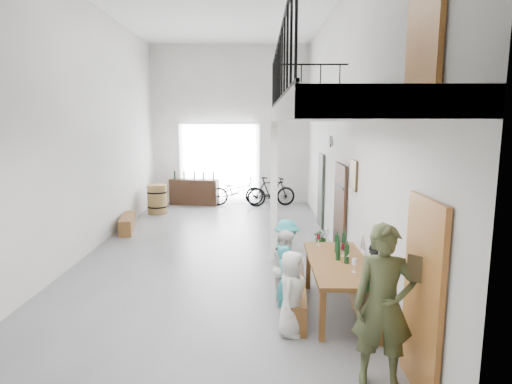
{
  "coord_description": "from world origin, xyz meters",
  "views": [
    {
      "loc": [
        0.99,
        -9.13,
        2.85
      ],
      "look_at": [
        0.93,
        -0.5,
        1.45
      ],
      "focal_mm": 30.0,
      "sensor_mm": 36.0,
      "label": 1
    }
  ],
  "objects_px": {
    "serving_counter": "(194,192)",
    "bicycle_near": "(237,191)",
    "tasting_table": "(339,267)",
    "host_standing": "(383,306)",
    "oak_barrel": "(157,199)",
    "bench_inner": "(295,296)",
    "side_bench": "(128,223)"
  },
  "relations": [
    {
      "from": "serving_counter",
      "to": "bicycle_near",
      "type": "relative_size",
      "value": 0.91
    },
    {
      "from": "tasting_table",
      "to": "host_standing",
      "type": "relative_size",
      "value": 1.18
    },
    {
      "from": "oak_barrel",
      "to": "host_standing",
      "type": "relative_size",
      "value": 0.51
    },
    {
      "from": "tasting_table",
      "to": "oak_barrel",
      "type": "distance_m",
      "value": 8.35
    },
    {
      "from": "tasting_table",
      "to": "serving_counter",
      "type": "height_order",
      "value": "serving_counter"
    },
    {
      "from": "host_standing",
      "to": "bicycle_near",
      "type": "relative_size",
      "value": 0.96
    },
    {
      "from": "oak_barrel",
      "to": "bicycle_near",
      "type": "bearing_deg",
      "value": 30.02
    },
    {
      "from": "bench_inner",
      "to": "oak_barrel",
      "type": "distance_m",
      "value": 7.96
    },
    {
      "from": "tasting_table",
      "to": "serving_counter",
      "type": "relative_size",
      "value": 1.25
    },
    {
      "from": "oak_barrel",
      "to": "serving_counter",
      "type": "bearing_deg",
      "value": 58.35
    },
    {
      "from": "tasting_table",
      "to": "side_bench",
      "type": "distance_m",
      "value": 6.8
    },
    {
      "from": "serving_counter",
      "to": "tasting_table",
      "type": "bearing_deg",
      "value": -58.39
    },
    {
      "from": "tasting_table",
      "to": "bicycle_near",
      "type": "height_order",
      "value": "bicycle_near"
    },
    {
      "from": "host_standing",
      "to": "bench_inner",
      "type": "bearing_deg",
      "value": 122.8
    },
    {
      "from": "side_bench",
      "to": "bicycle_near",
      "type": "bearing_deg",
      "value": 52.96
    },
    {
      "from": "oak_barrel",
      "to": "bicycle_near",
      "type": "distance_m",
      "value": 2.81
    },
    {
      "from": "tasting_table",
      "to": "bench_inner",
      "type": "distance_m",
      "value": 0.81
    },
    {
      "from": "bicycle_near",
      "to": "bench_inner",
      "type": "bearing_deg",
      "value": -176.86
    },
    {
      "from": "bench_inner",
      "to": "serving_counter",
      "type": "distance_m",
      "value": 8.99
    },
    {
      "from": "bench_inner",
      "to": "bicycle_near",
      "type": "distance_m",
      "value": 8.52
    },
    {
      "from": "side_bench",
      "to": "serving_counter",
      "type": "height_order",
      "value": "serving_counter"
    },
    {
      "from": "serving_counter",
      "to": "bicycle_near",
      "type": "xyz_separation_m",
      "value": [
        1.49,
        -0.12,
        0.04
      ]
    },
    {
      "from": "side_bench",
      "to": "host_standing",
      "type": "relative_size",
      "value": 0.8
    },
    {
      "from": "tasting_table",
      "to": "bench_inner",
      "type": "xyz_separation_m",
      "value": [
        -0.64,
        0.08,
        -0.49
      ]
    },
    {
      "from": "bench_inner",
      "to": "side_bench",
      "type": "relative_size",
      "value": 1.28
    },
    {
      "from": "side_bench",
      "to": "oak_barrel",
      "type": "xyz_separation_m",
      "value": [
        0.28,
        2.2,
        0.26
      ]
    },
    {
      "from": "side_bench",
      "to": "bicycle_near",
      "type": "height_order",
      "value": "bicycle_near"
    },
    {
      "from": "oak_barrel",
      "to": "side_bench",
      "type": "bearing_deg",
      "value": -97.37
    },
    {
      "from": "bicycle_near",
      "to": "oak_barrel",
      "type": "bearing_deg",
      "value": 114.1
    },
    {
      "from": "oak_barrel",
      "to": "host_standing",
      "type": "height_order",
      "value": "host_standing"
    },
    {
      "from": "bench_inner",
      "to": "side_bench",
      "type": "height_order",
      "value": "bench_inner"
    },
    {
      "from": "host_standing",
      "to": "side_bench",
      "type": "bearing_deg",
      "value": 136.25
    }
  ]
}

